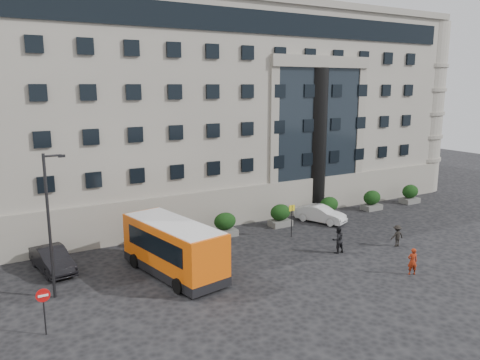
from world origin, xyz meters
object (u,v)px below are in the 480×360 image
(hedge_b, at_px, (225,224))
(street_lamp, at_px, (50,221))
(hedge_c, at_px, (280,215))
(red_truck, at_px, (20,217))
(minibus, at_px, (173,246))
(pedestrian_c, at_px, (397,236))
(hedge_f, at_px, (410,194))
(white_taxi, at_px, (320,214))
(hedge_e, at_px, (372,200))
(pedestrian_a, at_px, (412,261))
(hedge_a, at_px, (161,235))
(pedestrian_b, at_px, (338,240))
(parked_car_b, at_px, (52,259))
(bus_stop_sign, at_px, (292,215))
(no_entry_sign, at_px, (44,302))
(parked_car_d, at_px, (34,223))
(hedge_d, at_px, (329,207))

(hedge_b, relative_size, street_lamp, 0.23)
(hedge_c, distance_m, red_truck, 20.48)
(minibus, height_order, pedestrian_c, minibus)
(red_truck, height_order, pedestrian_c, red_truck)
(hedge_f, bearing_deg, white_taxi, -176.19)
(hedge_e, height_order, pedestrian_a, hedge_e)
(hedge_a, bearing_deg, street_lamp, -148.84)
(hedge_c, xyz_separation_m, red_truck, (-18.88, 7.91, 0.60))
(pedestrian_b, bearing_deg, parked_car_b, -15.61)
(hedge_b, distance_m, pedestrian_a, 14.00)
(hedge_e, distance_m, pedestrian_c, 10.22)
(hedge_c, relative_size, bus_stop_sign, 0.73)
(no_entry_sign, relative_size, parked_car_d, 0.41)
(hedge_c, height_order, street_lamp, street_lamp)
(hedge_c, distance_m, hedge_d, 5.20)
(hedge_a, bearing_deg, pedestrian_a, -46.96)
(hedge_d, relative_size, red_truck, 0.32)
(street_lamp, relative_size, parked_car_d, 1.41)
(hedge_d, height_order, red_truck, red_truck)
(hedge_a, height_order, pedestrian_b, pedestrian_b)
(hedge_c, height_order, pedestrian_c, hedge_c)
(hedge_a, xyz_separation_m, no_entry_sign, (-9.00, -8.84, 0.72))
(hedge_a, bearing_deg, hedge_c, 0.00)
(red_truck, bearing_deg, hedge_b, -33.45)
(hedge_c, xyz_separation_m, hedge_d, (5.20, 0.00, 0.00))
(hedge_d, bearing_deg, hedge_b, 180.00)
(street_lamp, bearing_deg, hedge_e, 9.48)
(hedge_e, bearing_deg, hedge_d, 180.00)
(red_truck, xyz_separation_m, parked_car_d, (0.98, 0.29, -0.74))
(hedge_b, height_order, hedge_c, same)
(hedge_d, relative_size, pedestrian_b, 0.97)
(hedge_e, height_order, pedestrian_c, hedge_e)
(parked_car_d, bearing_deg, hedge_f, -7.84)
(hedge_a, xyz_separation_m, pedestrian_a, (11.62, -12.44, -0.08))
(bus_stop_sign, bearing_deg, parked_car_d, 147.09)
(hedge_c, xyz_separation_m, street_lamp, (-18.34, -4.80, 3.44))
(hedge_f, distance_m, no_entry_sign, 36.11)
(hedge_a, xyz_separation_m, parked_car_d, (-7.50, 8.20, -0.14))
(bus_stop_sign, xyz_separation_m, pedestrian_a, (2.12, -9.64, -0.88))
(hedge_d, bearing_deg, hedge_c, 180.00)
(hedge_c, relative_size, pedestrian_b, 0.97)
(hedge_e, bearing_deg, bus_stop_sign, -166.08)
(hedge_a, bearing_deg, red_truck, 137.01)
(white_taxi, height_order, pedestrian_a, pedestrian_a)
(pedestrian_b, bearing_deg, red_truck, -34.65)
(street_lamp, bearing_deg, red_truck, 92.44)
(hedge_a, xyz_separation_m, hedge_e, (20.80, 0.00, 0.00))
(hedge_a, relative_size, no_entry_sign, 0.79)
(street_lamp, distance_m, pedestrian_a, 21.30)
(hedge_f, height_order, parked_car_d, hedge_f)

